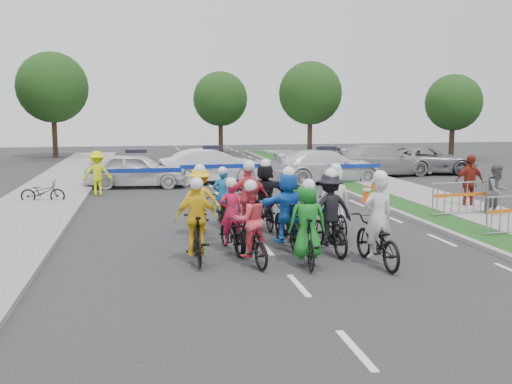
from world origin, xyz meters
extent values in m
plane|color=#28282B|center=(0.00, 0.00, 0.00)|extent=(90.00, 90.00, 0.00)
cube|color=gray|center=(5.10, 5.00, 0.06)|extent=(0.20, 60.00, 0.12)
cube|color=#1B4315|center=(5.80, 5.00, 0.06)|extent=(1.20, 60.00, 0.11)
cube|color=gray|center=(7.60, 5.00, 0.07)|extent=(2.40, 60.00, 0.13)
imported|color=black|center=(2.01, 1.10, 0.53)|extent=(0.80, 2.05, 1.06)
imported|color=silver|center=(2.01, 1.05, 1.06)|extent=(0.66, 0.45, 1.76)
sphere|color=white|center=(2.01, 1.00, 1.90)|extent=(0.31, 0.31, 0.31)
imported|color=black|center=(0.54, 1.36, 0.54)|extent=(0.70, 1.83, 1.08)
imported|color=#177E22|center=(0.54, 1.31, 0.99)|extent=(0.84, 0.60, 1.61)
sphere|color=white|center=(0.54, 1.26, 1.74)|extent=(0.28, 0.28, 0.28)
imported|color=black|center=(-0.63, 1.72, 0.48)|extent=(0.99, 1.90, 0.95)
imported|color=#E33F4C|center=(-0.63, 1.67, 0.97)|extent=(0.88, 0.74, 1.59)
sphere|color=white|center=(-0.63, 1.62, 1.71)|extent=(0.27, 0.27, 0.27)
imported|color=black|center=(-1.73, 2.02, 0.54)|extent=(0.52, 1.80, 1.08)
imported|color=yellow|center=(-1.73, 1.97, 0.99)|extent=(0.95, 0.40, 1.62)
sphere|color=white|center=(-1.73, 1.92, 1.75)|extent=(0.28, 0.28, 0.28)
imported|color=black|center=(1.37, 2.37, 0.51)|extent=(0.87, 2.00, 1.02)
imported|color=black|center=(1.37, 2.32, 1.03)|extent=(1.16, 0.74, 1.70)
sphere|color=white|center=(1.37, 2.27, 1.84)|extent=(0.30, 0.30, 0.30)
imported|color=black|center=(0.51, 2.93, 0.57)|extent=(0.66, 1.92, 1.14)
imported|color=blue|center=(0.51, 2.88, 1.03)|extent=(1.61, 0.61, 1.70)
sphere|color=white|center=(0.51, 2.83, 1.84)|extent=(0.30, 0.30, 0.30)
imported|color=black|center=(-0.86, 2.89, 0.45)|extent=(0.85, 1.80, 0.91)
imported|color=#C6183E|center=(-0.86, 2.84, 0.94)|extent=(0.60, 0.44, 1.51)
sphere|color=white|center=(-0.86, 2.79, 1.63)|extent=(0.26, 0.26, 0.26)
imported|color=black|center=(1.96, 3.79, 0.56)|extent=(0.61, 1.89, 1.12)
imported|color=silver|center=(1.96, 3.74, 1.02)|extent=(0.85, 0.57, 1.68)
sphere|color=white|center=(1.96, 3.69, 1.82)|extent=(0.29, 0.29, 0.29)
imported|color=black|center=(0.78, 3.95, 0.46)|extent=(0.89, 1.81, 0.91)
imported|color=#1B9520|center=(0.78, 3.90, 0.94)|extent=(0.82, 0.69, 1.52)
sphere|color=white|center=(0.78, 3.85, 1.64)|extent=(0.26, 0.26, 0.26)
imported|color=black|center=(-0.17, 4.41, 0.58)|extent=(0.61, 1.94, 1.16)
imported|color=#F44358|center=(-0.17, 4.36, 1.05)|extent=(1.03, 0.46, 1.74)
sphere|color=white|center=(-0.17, 4.31, 1.87)|extent=(0.30, 0.30, 0.30)
imported|color=black|center=(-1.43, 4.57, 0.50)|extent=(0.98, 1.98, 1.00)
imported|color=yellow|center=(-1.43, 4.52, 1.01)|extent=(1.16, 0.79, 1.66)
sphere|color=white|center=(-1.43, 4.47, 1.79)|extent=(0.29, 0.29, 0.29)
imported|color=black|center=(0.45, 5.31, 0.56)|extent=(0.62, 1.90, 1.13)
imported|color=black|center=(0.45, 5.26, 1.02)|extent=(1.59, 0.58, 1.69)
sphere|color=white|center=(0.45, 5.21, 1.82)|extent=(0.29, 0.29, 0.29)
imported|color=black|center=(-0.68, 5.76, 0.45)|extent=(0.59, 1.70, 0.89)
imported|color=#1566A4|center=(-0.68, 5.71, 0.92)|extent=(0.54, 0.36, 1.49)
sphere|color=white|center=(-0.68, 5.66, 1.61)|extent=(0.26, 0.26, 0.26)
imported|color=white|center=(-3.18, 14.93, 0.75)|extent=(4.56, 2.27, 1.49)
imported|color=white|center=(0.21, 15.71, 0.78)|extent=(4.87, 2.12, 1.56)
imported|color=white|center=(5.37, 14.91, 0.76)|extent=(5.34, 2.44, 1.51)
imported|color=#A2A2A6|center=(8.92, 17.02, 0.80)|extent=(5.76, 3.03, 1.59)
imported|color=gray|center=(11.73, 17.48, 0.71)|extent=(5.46, 3.30, 1.42)
imported|color=#56585B|center=(7.81, 5.51, 0.83)|extent=(0.96, 0.84, 1.66)
imported|color=maroon|center=(7.83, 7.10, 0.92)|extent=(1.10, 0.51, 1.84)
imported|color=#E9EC0C|center=(-4.64, 12.77, 0.87)|extent=(1.13, 0.66, 1.74)
cube|color=#F24C0C|center=(5.07, 9.23, 0.01)|extent=(0.40, 0.40, 0.03)
cone|color=#F24C0C|center=(5.07, 9.23, 0.35)|extent=(0.36, 0.36, 0.70)
cylinder|color=silver|center=(5.07, 9.23, 0.45)|extent=(0.29, 0.29, 0.08)
cube|color=#F24C0C|center=(6.35, 11.60, 0.01)|extent=(0.40, 0.40, 0.03)
cone|color=#F24C0C|center=(6.35, 11.60, 0.35)|extent=(0.36, 0.36, 0.70)
cylinder|color=silver|center=(6.35, 11.60, 0.45)|extent=(0.29, 0.29, 0.08)
imported|color=black|center=(-6.42, 11.13, 0.41)|extent=(1.60, 0.71, 0.81)
cylinder|color=#382619|center=(9.00, 30.00, 1.62)|extent=(0.36, 0.36, 3.25)
sphere|color=#133E15|center=(9.00, 30.00, 4.55)|extent=(4.55, 4.55, 4.55)
cylinder|color=#382619|center=(18.00, 26.00, 1.38)|extent=(0.36, 0.36, 2.75)
sphere|color=#133E15|center=(18.00, 26.00, 3.85)|extent=(3.85, 3.85, 3.85)
cylinder|color=#382619|center=(-9.00, 32.00, 1.75)|extent=(0.36, 0.36, 3.50)
sphere|color=#133E15|center=(-9.00, 32.00, 4.90)|extent=(4.90, 4.90, 4.90)
cylinder|color=#382619|center=(3.00, 34.00, 1.50)|extent=(0.36, 0.36, 3.00)
sphere|color=#133E15|center=(3.00, 34.00, 4.20)|extent=(4.20, 4.20, 4.20)
camera|label=1|loc=(-2.79, -10.09, 3.28)|focal=40.00mm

